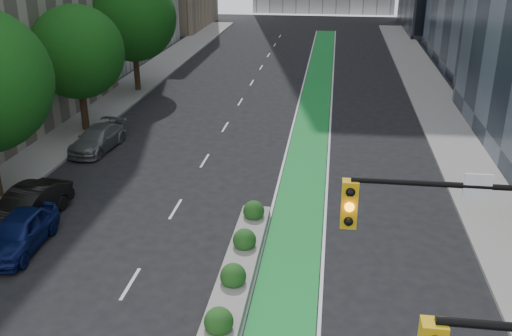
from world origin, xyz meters
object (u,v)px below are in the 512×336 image
(median_planter, at_px, (238,267))
(parked_car_left_near, at_px, (19,232))
(parked_car_left_far, at_px, (98,139))
(parked_car_left_mid, at_px, (28,206))

(median_planter, distance_m, parked_car_left_near, 8.79)
(median_planter, distance_m, parked_car_left_far, 15.61)
(parked_car_left_far, bearing_deg, parked_car_left_mid, -80.70)
(median_planter, distance_m, parked_car_left_mid, 10.00)
(parked_car_left_mid, bearing_deg, parked_car_left_near, -61.84)
(parked_car_left_mid, bearing_deg, parked_car_left_far, 101.31)
(median_planter, bearing_deg, parked_car_left_near, 175.06)
(median_planter, bearing_deg, parked_car_left_mid, 163.06)
(median_planter, xyz_separation_m, parked_car_left_far, (-10.13, 11.87, 0.29))
(parked_car_left_near, bearing_deg, parked_car_left_mid, 108.04)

